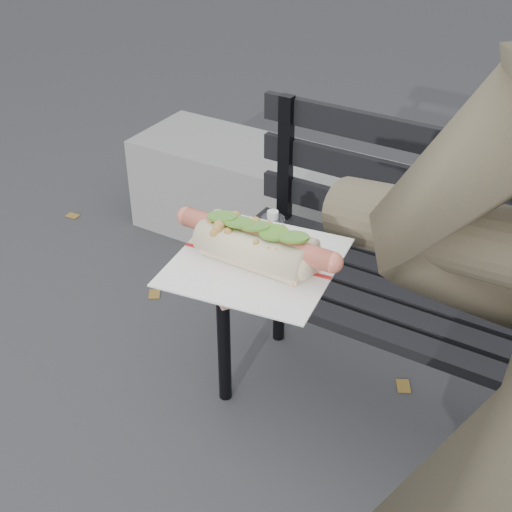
{
  "coord_description": "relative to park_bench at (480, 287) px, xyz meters",
  "views": [
    {
      "loc": [
        0.25,
        -0.62,
        1.61
      ],
      "look_at": [
        -0.12,
        -0.01,
        1.14
      ],
      "focal_mm": 50.0,
      "sensor_mm": 36.0,
      "label": 1
    }
  ],
  "objects": [
    {
      "name": "park_bench",
      "position": [
        0.0,
        0.0,
        0.0
      ],
      "size": [
        1.5,
        0.44,
        0.88
      ],
      "color": "black",
      "rests_on": "ground"
    },
    {
      "name": "concrete_block",
      "position": [
        -0.99,
        0.64,
        -0.32
      ],
      "size": [
        1.2,
        0.4,
        0.4
      ],
      "primitive_type": "cube",
      "color": "slate",
      "rests_on": "ground"
    },
    {
      "name": "held_hotdog",
      "position": [
        0.11,
        -0.91,
        0.65
      ],
      "size": [
        0.64,
        0.32,
        0.2
      ],
      "color": "#484330"
    }
  ]
}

